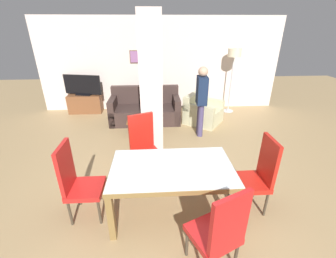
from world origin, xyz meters
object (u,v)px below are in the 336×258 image
(sofa, at_px, (145,110))
(tv_stand, at_px, (85,104))
(dining_chair_head_left, at_px, (77,180))
(floor_lamp, at_px, (234,59))
(tv_screen, at_px, (82,85))
(standing_person, at_px, (201,98))
(dining_chair_head_right, at_px, (258,173))
(coffee_table, at_px, (140,127))
(bottle, at_px, (146,115))
(dining_chair_near_right, at_px, (219,231))
(dining_table, at_px, (172,176))
(armchair, at_px, (202,113))
(dining_chair_far_left, at_px, (144,145))

(sofa, distance_m, tv_stand, 2.00)
(dining_chair_head_left, relative_size, floor_lamp, 0.60)
(tv_screen, distance_m, standing_person, 3.63)
(dining_chair_head_right, bearing_deg, sofa, 25.99)
(coffee_table, xyz_separation_m, bottle, (0.15, -0.02, 0.31))
(dining_chair_near_right, distance_m, bottle, 3.49)
(dining_chair_head_left, height_order, sofa, dining_chair_head_left)
(dining_table, bearing_deg, tv_screen, 118.93)
(armchair, height_order, bottle, armchair)
(standing_person, bearing_deg, bottle, 90.43)
(armchair, height_order, standing_person, standing_person)
(tv_screen, height_order, standing_person, standing_person)
(dining_chair_head_left, bearing_deg, sofa, 167.01)
(sofa, xyz_separation_m, tv_stand, (-1.84, 0.77, -0.03))
(dining_chair_far_left, height_order, sofa, dining_chair_far_left)
(dining_chair_near_right, xyz_separation_m, standing_person, (0.46, 3.33, 0.36))
(tv_screen, bearing_deg, tv_stand, -166.96)
(bottle, distance_m, tv_screen, 2.56)
(bottle, bearing_deg, coffee_table, 173.65)
(coffee_table, distance_m, tv_screen, 2.50)
(dining_chair_near_right, xyz_separation_m, coffee_table, (-0.98, 3.40, -0.37))
(dining_chair_far_left, bearing_deg, dining_chair_head_left, 22.92)
(coffee_table, height_order, floor_lamp, floor_lamp)
(coffee_table, xyz_separation_m, standing_person, (1.44, -0.07, 0.73))
(armchair, distance_m, bottle, 1.67)
(dining_chair_head_right, distance_m, tv_screen, 5.46)
(sofa, distance_m, armchair, 1.57)
(dining_chair_far_left, height_order, bottle, dining_chair_far_left)
(tv_stand, bearing_deg, bottle, -41.95)
(standing_person, bearing_deg, coffee_table, 90.00)
(armchair, height_order, floor_lamp, floor_lamp)
(dining_chair_head_left, bearing_deg, bottle, 161.34)
(dining_chair_far_left, distance_m, armchair, 2.72)
(dining_table, xyz_separation_m, floor_lamp, (2.06, 3.99, 0.98))
(tv_stand, height_order, standing_person, standing_person)
(dining_chair_head_left, xyz_separation_m, tv_stand, (-1.05, 4.18, -0.31))
(dining_chair_head_right, bearing_deg, armchair, 2.07)
(sofa, relative_size, armchair, 1.59)
(dining_table, height_order, dining_chair_head_left, dining_chair_head_left)
(dining_chair_far_left, distance_m, floor_lamp, 4.07)
(coffee_table, xyz_separation_m, tv_screen, (-1.74, 1.68, 0.63))
(dining_table, relative_size, tv_stand, 1.69)
(sofa, distance_m, tv_screen, 2.06)
(sofa, distance_m, coffee_table, 0.92)
(armchair, xyz_separation_m, floor_lamp, (0.99, 0.82, 1.30))
(standing_person, bearing_deg, tv_screen, 63.86)
(dining_table, distance_m, tv_stand, 4.79)
(armchair, relative_size, coffee_table, 1.98)
(dining_chair_near_right, relative_size, standing_person, 0.68)
(dining_chair_far_left, bearing_deg, standing_person, -153.94)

